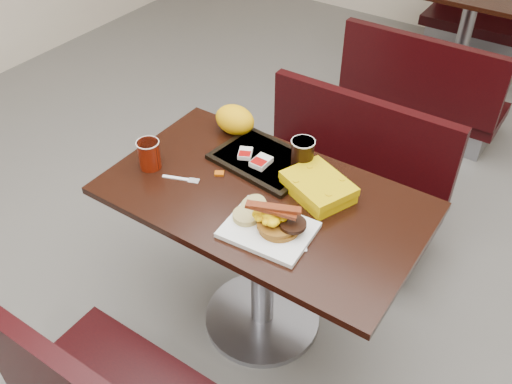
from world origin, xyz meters
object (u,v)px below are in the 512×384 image
Objects in this scene: bench_near_n at (340,179)px; platter at (269,230)px; knife at (303,234)px; hashbrown_sleeve_right at (261,162)px; bench_far_n at (491,9)px; table_near at (263,263)px; coffee_cup_near at (149,155)px; fork at (176,178)px; bench_far_s at (427,81)px; clamshell at (318,187)px; paper_bag at (235,120)px; hashbrown_sleeve_left at (245,153)px; tray at (264,160)px; pancake_stack at (279,225)px; table_far at (463,39)px; coffee_cup_far at (302,154)px.

platter is (0.12, -0.85, 0.40)m from bench_near_n.
knife is 0.40m from hashbrown_sleeve_right.
bench_far_n is at bearing 149.13° from knife.
coffee_cup_near reaches higher than table_near.
hashbrown_sleeve_right is at bearing 24.51° from fork.
table_near reaches higher than bench_far_s.
clamshell is (0.63, 0.22, -0.03)m from coffee_cup_near.
paper_bag reaches higher than table_near.
bench_far_s is 11.94× the size of hashbrown_sleeve_right.
hashbrown_sleeve_left is at bearing 38.12° from fork.
coffee_cup_near is at bearing -135.42° from tray.
platter is at bearing -26.70° from fork.
pancake_stack reaches higher than hashbrown_sleeve_right.
table_far is 10.13× the size of coffee_cup_near.
clamshell reaches higher than bench_far_n.
coffee_cup_near is 0.80× the size of fork.
tray is 3.25× the size of coffee_cup_far.
hashbrown_sleeve_left reaches higher than platter.
fork is 0.30m from hashbrown_sleeve_left.
table_near is 0.52m from fork.
fork is 0.34m from hashbrown_sleeve_right.
tray is at bearing 122.46° from table_near.
tray reaches higher than fork.
knife is 0.44m from tray.
fork is 0.57m from knife.
fork is at bearing -97.14° from table_far.
bench_far_n is 3.45m from fork.
knife is at bearing -85.16° from table_far.
fork is at bearing -140.11° from coffee_cup_far.
knife reaches higher than bench_near_n.
bench_near_n is 0.71m from hashbrown_sleeve_right.
bench_near_n is 0.95m from pancake_stack.
paper_bag is (-0.33, 0.28, 0.44)m from table_near.
tray is at bearing -166.76° from coffee_cup_far.
pancake_stack is 0.98× the size of fork.
knife is at bearing 27.20° from pancake_stack.
coffee_cup_far reaches higher than table_near.
knife is at bearing -19.96° from fork.
bench_near_n is at bearing 84.63° from tray.
clamshell is (0.16, 0.12, 0.41)m from table_near.
pancake_stack is at bearing -65.81° from hashbrown_sleeve_left.
bench_far_n is at bearing 83.69° from paper_bag.
platter reaches higher than table_near.
table_near reaches higher than bench_near_n.
hashbrown_sleeve_left reaches higher than tray.
fork is (0.13, -0.00, -0.06)m from coffee_cup_near.
hashbrown_sleeve_left reaches higher than table_near.
bench_near_n is 6.77× the size of fork.
table_near is 0.62m from paper_bag.
coffee_cup_far is 0.68× the size of paper_bag.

